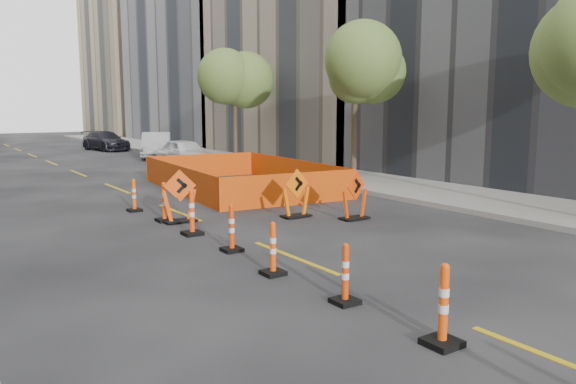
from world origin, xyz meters
TOP-DOWN VIEW (x-y plane):
  - ground_plane at (0.00, 0.00)m, footprint 140.00×140.00m
  - sidewalk_right at (9.00, 12.00)m, footprint 4.00×90.00m
  - bld_right_c at (17.00, 23.80)m, footprint 12.00×16.00m
  - bld_right_d at (17.00, 40.20)m, footprint 12.00×18.00m
  - bld_right_e at (17.00, 58.60)m, footprint 12.00×14.00m
  - tree_r_b at (8.40, 12.00)m, footprint 2.80×2.80m
  - tree_r_c at (8.40, 22.00)m, footprint 2.80×2.80m
  - channelizer_2 at (-0.84, -0.65)m, footprint 0.44×0.44m
  - channelizer_3 at (-0.87, 1.28)m, footprint 0.39×0.39m
  - channelizer_4 at (-1.00, 3.20)m, footprint 0.39×0.39m
  - channelizer_5 at (-0.82, 5.13)m, footprint 0.40×0.40m
  - channelizer_6 at (-0.88, 7.06)m, footprint 0.44×0.44m
  - channelizer_7 at (-0.82, 8.99)m, footprint 0.42×0.42m
  - channelizer_8 at (-1.01, 10.92)m, footprint 0.38×0.38m
  - chevron_sign_left at (-0.52, 8.65)m, footprint 1.08×0.84m
  - chevron_sign_center at (2.48, 7.49)m, footprint 0.98×0.68m
  - chevron_sign_right at (3.64, 6.35)m, footprint 1.01×0.76m
  - safety_fence at (3.82, 13.25)m, footprint 5.55×8.63m
  - parked_car_near at (5.43, 22.03)m, footprint 1.92×4.33m
  - parked_car_mid at (6.00, 27.66)m, footprint 3.36×5.02m
  - parked_car_far at (5.21, 35.67)m, footprint 2.71×4.98m

SIDE VIEW (x-z plane):
  - ground_plane at x=0.00m, z-range 0.00..0.00m
  - sidewalk_right at x=9.00m, z-range 0.00..0.15m
  - channelizer_8 at x=-1.01m, z-range 0.00..0.97m
  - channelizer_3 at x=-0.87m, z-range 0.00..0.98m
  - channelizer_4 at x=-1.00m, z-range 0.00..1.00m
  - channelizer_5 at x=-0.82m, z-range 0.00..1.03m
  - safety_fence at x=3.82m, z-range 0.00..1.03m
  - channelizer_7 at x=-0.82m, z-range 0.00..1.08m
  - channelizer_2 at x=-0.84m, z-range 0.00..1.11m
  - channelizer_6 at x=-0.88m, z-range 0.00..1.12m
  - chevron_sign_right at x=3.64m, z-range 0.00..1.35m
  - parked_car_far at x=5.21m, z-range 0.00..1.37m
  - chevron_sign_center at x=2.48m, z-range 0.00..1.37m
  - chevron_sign_left at x=-0.52m, z-range 0.00..1.43m
  - parked_car_near at x=5.43m, z-range 0.00..1.45m
  - parked_car_mid at x=6.00m, z-range 0.00..1.57m
  - tree_r_b at x=8.40m, z-range 1.55..7.50m
  - tree_r_c at x=8.40m, z-range 1.55..7.50m
  - bld_right_c at x=17.00m, z-range 0.00..14.00m
  - bld_right_e at x=17.00m, z-range 0.00..16.00m
  - bld_right_d at x=17.00m, z-range 0.00..20.00m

